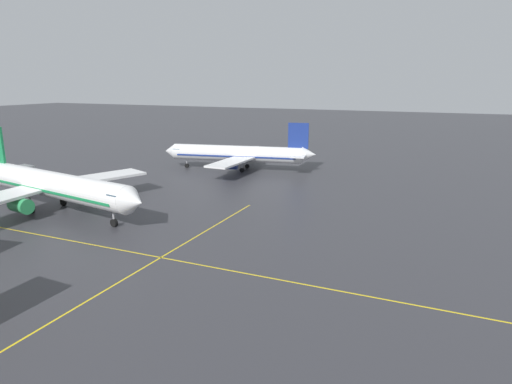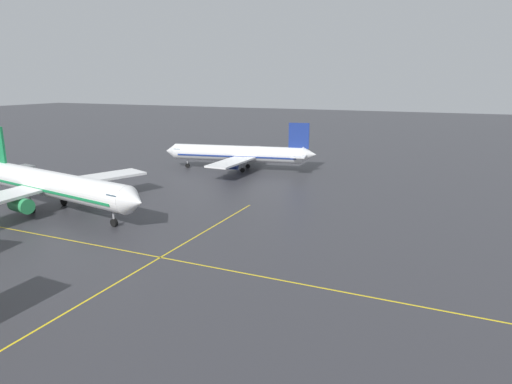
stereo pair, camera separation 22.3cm
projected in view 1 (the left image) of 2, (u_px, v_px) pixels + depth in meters
airliner_second_row at (51, 185)px, 66.35m from camera, size 38.27×32.63×11.92m
airliner_third_row at (239, 154)px, 97.33m from camera, size 33.83×28.77×10.56m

